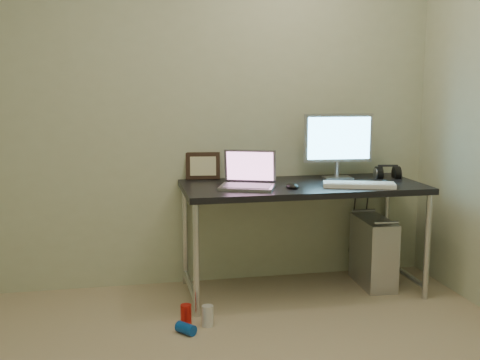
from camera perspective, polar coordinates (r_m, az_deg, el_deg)
name	(u,v)px	position (r m, az deg, el deg)	size (l,w,h in m)	color
wall_back	(189,108)	(4.20, -4.82, 6.83)	(3.50, 0.02, 2.50)	beige
desk	(302,195)	(4.07, 5.93, -1.46)	(1.61, 0.70, 0.75)	black
tower_computer	(373,252)	(4.38, 12.53, -6.66)	(0.22, 0.47, 0.51)	#B4B4B9
cable_a	(353,221)	(4.57, 10.63, -3.87)	(0.01, 0.01, 0.70)	black
cable_b	(365,224)	(4.59, 11.76, -4.10)	(0.01, 0.01, 0.72)	black
can_red	(186,314)	(3.69, -5.14, -12.56)	(0.07, 0.07, 0.12)	red
can_white	(208,316)	(3.64, -3.09, -12.74)	(0.07, 0.07, 0.13)	silver
can_blue	(186,329)	(3.56, -5.15, -13.85)	(0.06, 0.06, 0.12)	#0D46AD
laptop	(248,179)	(3.90, 0.79, 0.12)	(0.42, 0.38, 0.24)	#B0AFB6
monitor	(338,141)	(4.27, 9.30, 3.66)	(0.49, 0.15, 0.46)	#B0AFB6
keyboard	(359,185)	(4.00, 11.21, -0.45)	(0.46, 0.15, 0.03)	white
mouse_right	(388,181)	(4.18, 13.83, -0.06)	(0.07, 0.11, 0.04)	black
mouse_left	(292,185)	(3.89, 4.98, -0.46)	(0.08, 0.12, 0.04)	black
headphones	(388,174)	(4.41, 13.82, 0.60)	(0.19, 0.11, 0.12)	black
picture_frame	(203,166)	(4.22, -3.55, 1.35)	(0.24, 0.03, 0.19)	black
webcam	(242,168)	(4.20, 0.22, 1.11)	(0.04, 0.03, 0.11)	silver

